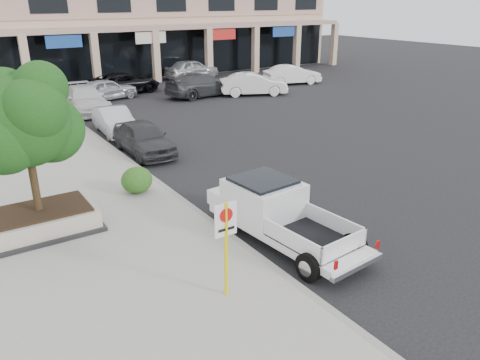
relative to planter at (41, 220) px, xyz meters
name	(u,v)px	position (x,y,z in m)	size (l,w,h in m)	color
ground	(280,231)	(6.02, -3.63, -0.48)	(120.00, 120.00, 0.00)	black
sidewalk	(44,201)	(0.52, 2.37, -0.40)	(8.00, 52.00, 0.15)	gray
curb	(152,179)	(4.47, 2.37, -0.40)	(0.20, 52.00, 0.15)	gray
strip_mall	(124,20)	(14.02, 30.30, 4.27)	(40.55, 12.43, 9.50)	tan
planter	(41,220)	(0.00, 0.00, 0.00)	(3.20, 2.20, 0.68)	black
planter_tree	(28,120)	(0.13, 0.15, 2.94)	(2.90, 2.55, 4.00)	#2F2012
no_parking_sign	(226,237)	(2.86, -5.68, 1.16)	(0.55, 0.09, 2.30)	yellow
hedge	(137,180)	(3.44, 1.20, 0.14)	(1.10, 0.99, 0.94)	#1B4513
pickup_truck	(285,216)	(5.67, -4.28, 0.36)	(1.96, 5.30, 1.67)	white
curb_car_a	(144,138)	(5.54, 5.69, 0.25)	(1.72, 4.27, 1.45)	#2F3134
curb_car_b	(114,121)	(5.59, 9.67, 0.20)	(1.43, 4.09, 1.35)	#B0B4B8
curb_car_c	(85,99)	(5.77, 15.55, 0.30)	(2.16, 5.31, 1.54)	silver
curb_car_d	(73,91)	(6.02, 19.30, 0.21)	(2.28, 4.95, 1.38)	black
lot_car_a	(106,89)	(8.02, 18.37, 0.26)	(1.74, 4.33, 1.48)	#ACAEB4
lot_car_b	(253,84)	(17.49, 14.33, 0.31)	(1.67, 4.79, 1.58)	silver
lot_car_c	(203,85)	(14.25, 15.96, 0.33)	(2.26, 5.56, 1.61)	#313336
lot_car_d	(124,83)	(9.91, 20.12, 0.28)	(2.50, 5.42, 1.51)	black
lot_car_e	(192,69)	(17.32, 23.47, 0.36)	(1.96, 4.88, 1.66)	#AEB1B7
lot_car_f	(292,75)	(22.81, 16.44, 0.29)	(1.62, 4.64, 1.53)	white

